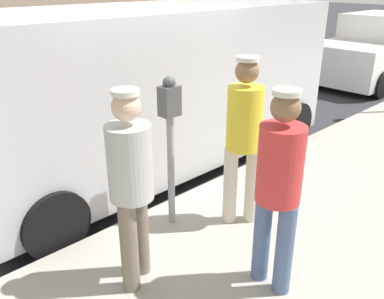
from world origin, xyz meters
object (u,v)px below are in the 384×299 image
Objects in this scene: pedestrian_in_red at (279,182)px; parked_sedan_ahead at (378,51)px; pedestrian_in_gray at (131,180)px; pedestrian_in_yellow at (244,133)px; parked_van at (154,84)px; parking_meter_near at (170,128)px.

pedestrian_in_red reaches higher than parked_sedan_ahead.
pedestrian_in_gray is 9.45m from parked_sedan_ahead.
pedestrian_in_yellow reaches higher than pedestrian_in_gray.
pedestrian_in_gray is 1.10m from pedestrian_in_red.
parked_van is (-1.96, 1.79, 0.08)m from pedestrian_in_gray.
parked_van is at bearing 166.37° from pedestrian_in_yellow.
pedestrian_in_red is at bearing -34.84° from pedestrian_in_yellow.
pedestrian_in_yellow is 0.32× the size of parked_van.
pedestrian_in_gray is at bearing -90.21° from pedestrian_in_yellow.
parked_van reaches higher than pedestrian_in_gray.
pedestrian_in_gray reaches higher than parked_sedan_ahead.
pedestrian_in_gray reaches higher than parking_meter_near.
pedestrian_in_yellow reaches higher than parking_meter_near.
parking_meter_near is 0.70m from pedestrian_in_yellow.
parking_meter_near is 8.59m from parked_sedan_ahead.
pedestrian_in_red reaches higher than parking_meter_near.
parked_van is 7.44m from parked_sedan_ahead.
pedestrian_in_yellow is 0.38× the size of parked_sedan_ahead.
parking_meter_near is at bearing -79.14° from parked_sedan_ahead.
parked_sedan_ahead is at bearing 100.86° from parking_meter_near.
parked_van reaches higher than parked_sedan_ahead.
parked_sedan_ahead is at bearing 102.69° from pedestrian_in_gray.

